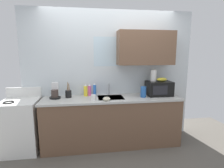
# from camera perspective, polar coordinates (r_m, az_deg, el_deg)

# --- Properties ---
(kitchen_wall_assembly) EXTENTS (3.26, 0.42, 2.50)m
(kitchen_wall_assembly) POSITION_cam_1_polar(r_m,az_deg,el_deg) (3.47, 1.43, 4.37)
(kitchen_wall_assembly) COLOR silver
(kitchen_wall_assembly) RESTS_ON ground
(counter_unit) EXTENTS (2.49, 0.63, 0.90)m
(counter_unit) POSITION_cam_1_polar(r_m,az_deg,el_deg) (3.36, -0.01, -11.71)
(counter_unit) COLOR brown
(counter_unit) RESTS_ON ground
(sink_faucet) EXTENTS (0.03, 0.03, 0.22)m
(sink_faucet) POSITION_cam_1_polar(r_m,az_deg,el_deg) (3.43, -0.96, -1.67)
(sink_faucet) COLOR #B2B5BA
(sink_faucet) RESTS_ON counter_unit
(stove_range) EXTENTS (0.60, 0.60, 1.08)m
(stove_range) POSITION_cam_1_polar(r_m,az_deg,el_deg) (3.52, -27.19, -11.81)
(stove_range) COLOR white
(stove_range) RESTS_ON ground
(microwave) EXTENTS (0.46, 0.35, 0.27)m
(microwave) POSITION_cam_1_polar(r_m,az_deg,el_deg) (3.49, 14.86, -1.36)
(microwave) COLOR black
(microwave) RESTS_ON counter_unit
(banana_bunch) EXTENTS (0.20, 0.11, 0.07)m
(banana_bunch) POSITION_cam_1_polar(r_m,az_deg,el_deg) (3.48, 15.73, 1.42)
(banana_bunch) COLOR gold
(banana_bunch) RESTS_ON microwave
(paper_towel_roll) EXTENTS (0.11, 0.11, 0.22)m
(paper_towel_roll) POSITION_cam_1_polar(r_m,az_deg,el_deg) (3.46, 13.18, 2.73)
(paper_towel_roll) COLOR white
(paper_towel_roll) RESTS_ON microwave
(coffee_maker) EXTENTS (0.19, 0.21, 0.28)m
(coffee_maker) POSITION_cam_1_polar(r_m,az_deg,el_deg) (3.32, -17.84, -2.59)
(coffee_maker) COLOR black
(coffee_maker) RESTS_ON counter_unit
(dish_soap_bottle_blue) EXTENTS (0.06, 0.06, 0.24)m
(dish_soap_bottle_blue) POSITION_cam_1_polar(r_m,az_deg,el_deg) (3.36, -5.61, -1.83)
(dish_soap_bottle_blue) COLOR blue
(dish_soap_bottle_blue) RESTS_ON counter_unit
(dish_soap_bottle_pink) EXTENTS (0.06, 0.06, 0.23)m
(dish_soap_bottle_pink) POSITION_cam_1_polar(r_m,az_deg,el_deg) (3.37, -7.24, -1.99)
(dish_soap_bottle_pink) COLOR #E55999
(dish_soap_bottle_pink) RESTS_ON counter_unit
(dish_soap_bottle_yellow) EXTENTS (0.07, 0.07, 0.23)m
(dish_soap_bottle_yellow) POSITION_cam_1_polar(r_m,az_deg,el_deg) (3.36, -8.49, -2.05)
(dish_soap_bottle_yellow) COLOR yellow
(dish_soap_bottle_yellow) RESTS_ON counter_unit
(cereal_canister) EXTENTS (0.10, 0.10, 0.20)m
(cereal_canister) POSITION_cam_1_polar(r_m,az_deg,el_deg) (3.29, 10.05, -2.51)
(cereal_canister) COLOR #2659A5
(cereal_canister) RESTS_ON counter_unit
(mug_white) EXTENTS (0.08, 0.08, 0.09)m
(mug_white) POSITION_cam_1_polar(r_m,az_deg,el_deg) (3.05, -6.02, -4.36)
(mug_white) COLOR white
(mug_white) RESTS_ON counter_unit
(utensil_crock) EXTENTS (0.11, 0.11, 0.29)m
(utensil_crock) POSITION_cam_1_polar(r_m,az_deg,el_deg) (3.31, -13.84, -3.06)
(utensil_crock) COLOR black
(utensil_crock) RESTS_ON counter_unit
(small_bowl) EXTENTS (0.13, 0.13, 0.06)m
(small_bowl) POSITION_cam_1_polar(r_m,az_deg,el_deg) (3.01, -1.77, -4.78)
(small_bowl) COLOR beige
(small_bowl) RESTS_ON counter_unit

